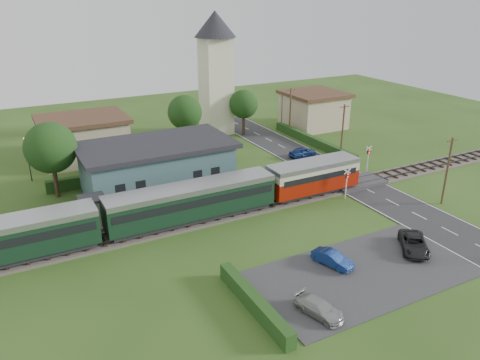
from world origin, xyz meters
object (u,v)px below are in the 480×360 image
station_building (157,166)px  train (159,208)px  church_tower (216,64)px  house_west (84,138)px  crossing_signal_near (347,179)px  car_park_silver (319,308)px  pedestrian_far (102,214)px  car_on_road (302,152)px  car_park_blue (332,259)px  house_east (314,109)px  car_park_dark (414,243)px  equipment_hut (93,210)px  crossing_signal_far (368,155)px  pedestrian_near (227,185)px

station_building → train: bearing=-107.7°
church_tower → house_west: (-20.00, -3.00, -7.43)m
crossing_signal_near → car_park_silver: bearing=-134.6°
train → pedestrian_far: train is taller
house_west → car_on_road: house_west is taller
church_tower → car_park_blue: (-7.90, -38.07, -9.59)m
house_east → crossing_signal_near: bearing=-119.1°
car_park_silver → car_park_dark: size_ratio=0.82×
train → car_on_road: (22.87, 10.54, -1.49)m
equipment_hut → church_tower: size_ratio=0.14×
house_east → crossing_signal_far: 20.64m
house_west → car_park_blue: house_west is taller
pedestrian_far → car_on_road: bearing=-72.2°
station_building → car_on_road: 20.15m
crossing_signal_near → car_park_blue: 13.49m
car_park_blue → pedestrian_far: pedestrian_far is taller
house_west → car_park_dark: 41.33m
station_building → house_west: bearing=109.6°
train → pedestrian_near: 9.20m
house_west → house_east: size_ratio=1.23×
equipment_hut → car_park_blue: size_ratio=0.75×
car_park_dark → church_tower: bearing=126.2°
crossing_signal_near → crossing_signal_far: same height
house_east → station_building: bearing=-156.6°
crossing_signal_near → car_park_silver: size_ratio=0.91×
equipment_hut → car_park_dark: 27.97m
house_east → car_park_silver: house_east is taller
church_tower → pedestrian_near: bearing=-112.6°
pedestrian_near → train: bearing=14.6°
equipment_hut → crossing_signal_near: 25.04m
train → car_on_road: train is taller
car_park_blue → car_park_silver: size_ratio=0.94×
house_west → pedestrian_far: size_ratio=6.85×
car_on_road → car_park_blue: 26.02m
train → house_west: bearing=95.3°
crossing_signal_far → house_east: bearing=71.9°
car_park_blue → crossing_signal_far: bearing=23.6°
house_east → equipment_hut: bearing=-153.7°
train → house_west: 23.11m
church_tower → crossing_signal_far: bearing=-70.0°
pedestrian_near → pedestrian_far: pedestrian_near is taller
car_park_silver → pedestrian_far: 21.91m
station_building → church_tower: 23.89m
car_park_silver → pedestrian_far: (-9.78, 19.59, 0.63)m
car_park_blue → car_park_dark: (7.40, -1.31, 0.05)m
car_park_blue → car_park_silver: bearing=-153.7°
house_east → car_park_dark: 38.68m
train → crossing_signal_near: train is taller
crossing_signal_near → pedestrian_far: size_ratio=2.08×
crossing_signal_far → car_on_road: size_ratio=0.88×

